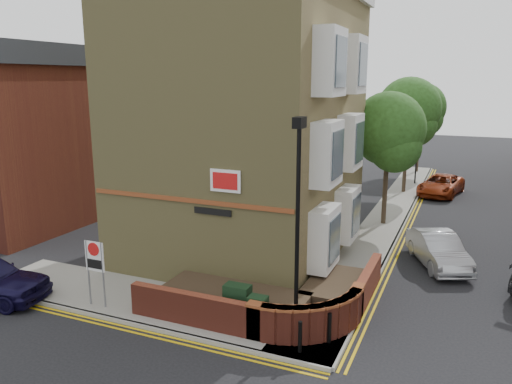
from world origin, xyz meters
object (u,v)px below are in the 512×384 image
(utility_cabinet_large, at_px, (238,303))
(zone_sign, at_px, (95,262))
(silver_car_near, at_px, (438,250))
(lamppost, at_px, (297,229))

(utility_cabinet_large, xyz_separation_m, zone_sign, (-4.70, -0.80, 0.92))
(utility_cabinet_large, height_order, silver_car_near, silver_car_near)
(utility_cabinet_large, relative_size, zone_sign, 0.55)
(utility_cabinet_large, bearing_deg, lamppost, -3.01)
(utility_cabinet_large, distance_m, zone_sign, 4.86)
(lamppost, relative_size, utility_cabinet_large, 5.25)
(utility_cabinet_large, bearing_deg, silver_car_near, 55.80)
(lamppost, xyz_separation_m, utility_cabinet_large, (-1.90, 0.10, -2.62))
(lamppost, height_order, utility_cabinet_large, lamppost)
(lamppost, relative_size, silver_car_near, 1.54)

